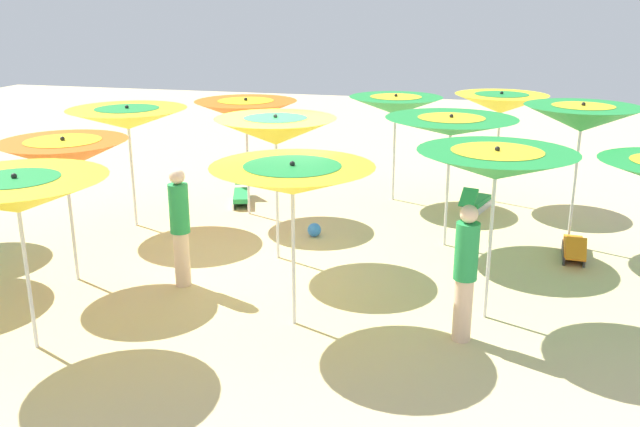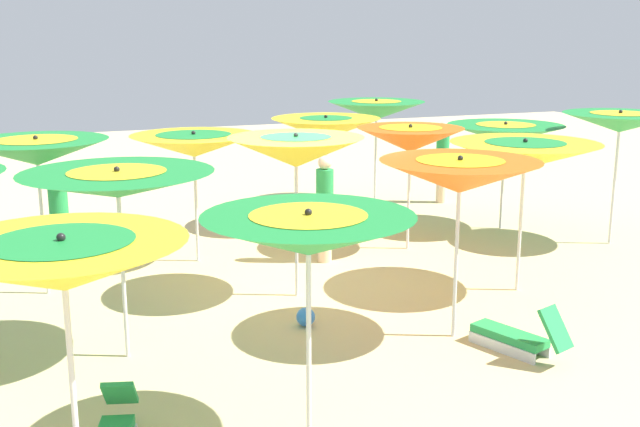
{
  "view_description": "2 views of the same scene",
  "coord_description": "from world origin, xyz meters",
  "px_view_note": "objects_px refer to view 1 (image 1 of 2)",
  "views": [
    {
      "loc": [
        -3.62,
        10.31,
        4.23
      ],
      "look_at": [
        -1.15,
        0.83,
        1.18
      ],
      "focal_mm": 38.57,
      "sensor_mm": 36.0,
      "label": 1
    },
    {
      "loc": [
        -3.92,
        -10.79,
        3.92
      ],
      "look_at": [
        0.67,
        0.91,
        0.96
      ],
      "focal_mm": 43.88,
      "sensor_mm": 36.0,
      "label": 2
    }
  ],
  "objects_px": {
    "beach_umbrella_8": "(64,154)",
    "beachgoer_1": "(180,225)",
    "beach_umbrella_7": "(276,131)",
    "beach_umbrella_11": "(496,165)",
    "beach_umbrella_0": "(501,103)",
    "beach_umbrella_6": "(451,126)",
    "lounger_2": "(574,248)",
    "lounger_1": "(241,193)",
    "beachgoer_2": "(465,270)",
    "beach_umbrella_13": "(17,195)",
    "beach_umbrella_3": "(128,118)",
    "beach_ball": "(314,230)",
    "lounger_0": "(476,201)",
    "beach_umbrella_12": "(292,180)",
    "beach_umbrella_5": "(582,118)",
    "beach_umbrella_2": "(246,111)",
    "beach_umbrella_1": "(396,105)"
  },
  "relations": [
    {
      "from": "beach_umbrella_8",
      "to": "beachgoer_1",
      "type": "bearing_deg",
      "value": -173.09
    },
    {
      "from": "beach_umbrella_7",
      "to": "beach_umbrella_11",
      "type": "xyz_separation_m",
      "value": [
        -3.51,
        1.48,
        -0.02
      ]
    },
    {
      "from": "beach_umbrella_0",
      "to": "beachgoer_1",
      "type": "xyz_separation_m",
      "value": [
        4.57,
        5.99,
        -1.17
      ]
    },
    {
      "from": "beach_umbrella_6",
      "to": "beach_umbrella_0",
      "type": "bearing_deg",
      "value": -104.57
    },
    {
      "from": "beachgoer_1",
      "to": "lounger_2",
      "type": "bearing_deg",
      "value": 160.15
    },
    {
      "from": "beach_umbrella_8",
      "to": "beach_umbrella_7",
      "type": "bearing_deg",
      "value": -148.33
    },
    {
      "from": "lounger_1",
      "to": "beachgoer_2",
      "type": "relative_size",
      "value": 0.74
    },
    {
      "from": "beach_umbrella_13",
      "to": "beachgoer_1",
      "type": "xyz_separation_m",
      "value": [
        -0.94,
        -2.31,
        -1.03
      ]
    },
    {
      "from": "beach_umbrella_0",
      "to": "beach_umbrella_6",
      "type": "distance_m",
      "value": 3.22
    },
    {
      "from": "beach_umbrella_3",
      "to": "lounger_2",
      "type": "xyz_separation_m",
      "value": [
        -8.15,
        -0.22,
        -1.92
      ]
    },
    {
      "from": "beach_umbrella_3",
      "to": "beachgoer_2",
      "type": "relative_size",
      "value": 1.29
    },
    {
      "from": "beach_umbrella_6",
      "to": "beach_umbrella_11",
      "type": "distance_m",
      "value": 2.96
    },
    {
      "from": "lounger_1",
      "to": "beach_ball",
      "type": "xyz_separation_m",
      "value": [
        -2.13,
        1.79,
        -0.09
      ]
    },
    {
      "from": "beach_umbrella_6",
      "to": "lounger_0",
      "type": "height_order",
      "value": "beach_umbrella_6"
    },
    {
      "from": "beach_ball",
      "to": "beach_umbrella_12",
      "type": "bearing_deg",
      "value": 100.71
    },
    {
      "from": "beach_umbrella_0",
      "to": "beach_umbrella_7",
      "type": "relative_size",
      "value": 0.97
    },
    {
      "from": "beach_umbrella_12",
      "to": "beachgoer_2",
      "type": "height_order",
      "value": "beach_umbrella_12"
    },
    {
      "from": "beach_umbrella_0",
      "to": "beachgoer_1",
      "type": "bearing_deg",
      "value": 52.65
    },
    {
      "from": "beach_umbrella_5",
      "to": "beach_umbrella_7",
      "type": "bearing_deg",
      "value": 21.48
    },
    {
      "from": "beach_umbrella_13",
      "to": "beachgoer_2",
      "type": "distance_m",
      "value": 5.56
    },
    {
      "from": "beach_umbrella_2",
      "to": "beach_umbrella_3",
      "type": "bearing_deg",
      "value": 33.9
    },
    {
      "from": "beach_umbrella_3",
      "to": "lounger_0",
      "type": "height_order",
      "value": "beach_umbrella_3"
    },
    {
      "from": "beach_umbrella_1",
      "to": "beach_umbrella_8",
      "type": "relative_size",
      "value": 1.02
    },
    {
      "from": "beach_umbrella_2",
      "to": "beach_umbrella_12",
      "type": "distance_m",
      "value": 5.18
    },
    {
      "from": "beach_ball",
      "to": "lounger_2",
      "type": "bearing_deg",
      "value": 179.93
    },
    {
      "from": "beach_umbrella_5",
      "to": "beach_umbrella_11",
      "type": "bearing_deg",
      "value": 68.09
    },
    {
      "from": "beach_umbrella_0",
      "to": "beach_ball",
      "type": "bearing_deg",
      "value": 45.51
    },
    {
      "from": "beach_umbrella_5",
      "to": "beach_umbrella_13",
      "type": "xyz_separation_m",
      "value": [
        6.87,
        5.73,
        -0.29
      ]
    },
    {
      "from": "beach_umbrella_7",
      "to": "beach_umbrella_8",
      "type": "bearing_deg",
      "value": 31.67
    },
    {
      "from": "lounger_0",
      "to": "beachgoer_1",
      "type": "distance_m",
      "value": 6.74
    },
    {
      "from": "beach_ball",
      "to": "beach_umbrella_2",
      "type": "bearing_deg",
      "value": -31.93
    },
    {
      "from": "lounger_0",
      "to": "beach_umbrella_8",
      "type": "bearing_deg",
      "value": 148.54
    },
    {
      "from": "beach_umbrella_3",
      "to": "beach_umbrella_13",
      "type": "relative_size",
      "value": 1.03
    },
    {
      "from": "beach_umbrella_13",
      "to": "lounger_0",
      "type": "xyz_separation_m",
      "value": [
        -5.17,
        -7.51,
        -1.82
      ]
    },
    {
      "from": "beach_umbrella_0",
      "to": "beach_umbrella_8",
      "type": "xyz_separation_m",
      "value": [
        6.3,
        6.2,
        -0.13
      ]
    },
    {
      "from": "beach_umbrella_11",
      "to": "beach_ball",
      "type": "xyz_separation_m",
      "value": [
        3.19,
        -2.71,
        -2.05
      ]
    },
    {
      "from": "lounger_2",
      "to": "beachgoer_2",
      "type": "distance_m",
      "value": 3.92
    },
    {
      "from": "beach_umbrella_1",
      "to": "lounger_1",
      "type": "bearing_deg",
      "value": 18.73
    },
    {
      "from": "beach_umbrella_8",
      "to": "lounger_1",
      "type": "xyz_separation_m",
      "value": [
        -0.96,
        -4.73,
        -1.81
      ]
    },
    {
      "from": "lounger_0",
      "to": "beach_umbrella_6",
      "type": "bearing_deg",
      "value": -174.89
    },
    {
      "from": "beach_umbrella_1",
      "to": "beach_umbrella_11",
      "type": "xyz_separation_m",
      "value": [
        -2.16,
        5.57,
        0.09
      ]
    },
    {
      "from": "beach_umbrella_2",
      "to": "beach_umbrella_5",
      "type": "bearing_deg",
      "value": 176.76
    },
    {
      "from": "beach_umbrella_6",
      "to": "beach_umbrella_8",
      "type": "distance_m",
      "value": 6.3
    },
    {
      "from": "beach_umbrella_1",
      "to": "beachgoer_2",
      "type": "relative_size",
      "value": 1.28
    },
    {
      "from": "beach_umbrella_3",
      "to": "beach_umbrella_5",
      "type": "height_order",
      "value": "beach_umbrella_5"
    },
    {
      "from": "beach_umbrella_7",
      "to": "lounger_1",
      "type": "bearing_deg",
      "value": -58.9
    },
    {
      "from": "beach_umbrella_0",
      "to": "beach_umbrella_13",
      "type": "relative_size",
      "value": 1.06
    },
    {
      "from": "beach_umbrella_12",
      "to": "beach_umbrella_11",
      "type": "bearing_deg",
      "value": -161.19
    },
    {
      "from": "lounger_0",
      "to": "beachgoer_2",
      "type": "bearing_deg",
      "value": -163.17
    },
    {
      "from": "beach_umbrella_2",
      "to": "beach_umbrella_3",
      "type": "relative_size",
      "value": 1.02
    }
  ]
}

